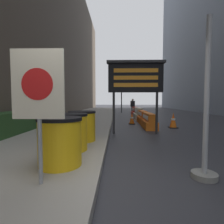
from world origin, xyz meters
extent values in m
plane|color=#2D2D33|center=(0.00, 0.00, 0.00)|extent=(120.00, 120.00, 0.00)
cube|color=brown|center=(-4.47, 9.80, 7.98)|extent=(0.40, 50.40, 15.97)
cylinder|color=yellow|center=(-0.77, 0.51, 0.59)|extent=(0.79, 0.79, 0.84)
cylinder|color=black|center=(-0.77, 0.51, 1.04)|extent=(0.82, 0.82, 0.06)
cylinder|color=yellow|center=(-0.84, 1.51, 0.59)|extent=(0.79, 0.79, 0.84)
cylinder|color=black|center=(-0.84, 1.51, 1.04)|extent=(0.82, 0.82, 0.06)
cylinder|color=yellow|center=(-0.76, 2.52, 0.59)|extent=(0.79, 0.79, 0.84)
cylinder|color=black|center=(-0.76, 2.52, 1.04)|extent=(0.82, 0.82, 0.06)
cylinder|color=gray|center=(-0.82, -0.23, 0.89)|extent=(0.06, 0.06, 1.44)
cube|color=beige|center=(-0.82, -0.25, 1.61)|extent=(0.74, 0.04, 0.97)
cylinder|color=red|center=(-0.82, -0.27, 1.61)|extent=(0.44, 0.01, 0.44)
cylinder|color=#28282B|center=(0.16, 4.57, 0.86)|extent=(0.10, 0.10, 1.73)
cylinder|color=#28282B|center=(1.94, 4.57, 0.86)|extent=(0.10, 0.10, 1.73)
cube|color=black|center=(1.05, 4.57, 2.31)|extent=(2.23, 0.24, 1.16)
cube|color=#28282B|center=(1.05, 4.50, 2.94)|extent=(2.35, 0.34, 0.10)
cube|color=orange|center=(1.05, 4.44, 2.60)|extent=(1.78, 0.02, 0.16)
cube|color=orange|center=(1.05, 4.44, 2.31)|extent=(1.78, 0.02, 0.16)
cube|color=orange|center=(1.05, 4.44, 2.02)|extent=(1.78, 0.02, 0.16)
cube|color=orange|center=(1.91, 6.15, 0.19)|extent=(0.59, 1.87, 0.38)
cube|color=orange|center=(1.91, 6.15, 0.57)|extent=(0.35, 1.87, 0.38)
cube|color=white|center=(1.72, 6.15, 0.57)|extent=(0.02, 1.49, 0.19)
cube|color=orange|center=(1.91, 8.29, 0.19)|extent=(0.53, 1.76, 0.38)
cube|color=orange|center=(1.91, 8.29, 0.57)|extent=(0.32, 1.76, 0.38)
cube|color=white|center=(1.74, 8.29, 0.57)|extent=(0.02, 1.41, 0.19)
cube|color=beige|center=(1.91, 10.42, 0.22)|extent=(0.62, 1.89, 0.43)
cube|color=beige|center=(1.91, 10.42, 0.65)|extent=(0.37, 1.89, 0.43)
cube|color=white|center=(1.71, 10.42, 0.65)|extent=(0.02, 1.52, 0.22)
cube|color=red|center=(1.91, 12.71, 0.21)|extent=(0.60, 1.88, 0.42)
cube|color=red|center=(1.91, 12.71, 0.63)|extent=(0.36, 1.88, 0.42)
cube|color=white|center=(1.72, 12.71, 0.63)|extent=(0.02, 1.50, 0.21)
cube|color=black|center=(1.18, 7.65, 0.02)|extent=(0.37, 0.37, 0.04)
cone|color=orange|center=(1.18, 7.65, 0.35)|extent=(0.30, 0.30, 0.62)
cylinder|color=white|center=(1.18, 7.65, 0.38)|extent=(0.17, 0.17, 0.09)
cube|color=black|center=(1.84, 7.20, 0.02)|extent=(0.35, 0.35, 0.04)
cone|color=orange|center=(1.84, 7.20, 0.34)|extent=(0.28, 0.28, 0.59)
cylinder|color=white|center=(1.84, 7.20, 0.37)|extent=(0.16, 0.16, 0.08)
cube|color=black|center=(3.17, 6.25, 0.02)|extent=(0.43, 0.43, 0.04)
cone|color=orange|center=(3.17, 6.25, 0.40)|extent=(0.34, 0.34, 0.73)
cylinder|color=white|center=(3.17, 6.25, 0.44)|extent=(0.20, 0.20, 0.10)
cylinder|color=#2D2D30|center=(0.85, 17.86, 1.92)|extent=(0.12, 0.12, 3.84)
cube|color=black|center=(0.85, 17.70, 3.42)|extent=(0.28, 0.28, 0.84)
sphere|color=red|center=(0.85, 17.55, 3.70)|extent=(0.15, 0.15, 0.15)
sphere|color=#392C06|center=(0.85, 17.55, 3.42)|extent=(0.15, 0.15, 0.15)
sphere|color=black|center=(0.85, 17.55, 3.14)|extent=(0.15, 0.15, 0.15)
cylinder|color=#333338|center=(1.86, 15.39, 0.39)|extent=(0.13, 0.13, 0.77)
cylinder|color=#333338|center=(2.01, 15.39, 0.39)|extent=(0.13, 0.13, 0.77)
cube|color=black|center=(1.94, 15.39, 1.08)|extent=(0.45, 0.31, 0.61)
sphere|color=tan|center=(1.94, 15.39, 1.49)|extent=(0.21, 0.21, 0.21)
cylinder|color=gray|center=(1.84, 0.39, 0.05)|extent=(0.44, 0.44, 0.10)
cylinder|color=#9EA0A5|center=(1.84, 0.39, 1.46)|extent=(0.09, 0.09, 2.71)
camera|label=1|loc=(0.28, -2.68, 1.37)|focal=28.00mm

